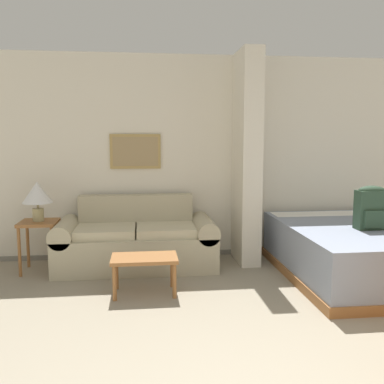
# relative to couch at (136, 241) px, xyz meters

# --- Properties ---
(wall_back) EXTENTS (6.69, 0.16, 2.60)m
(wall_back) POSITION_rel_couch_xyz_m (0.89, 0.48, 0.98)
(wall_back) COLOR silver
(wall_back) RESTS_ON ground_plane
(wall_partition_pillar) EXTENTS (0.24, 0.65, 2.60)m
(wall_partition_pillar) POSITION_rel_couch_xyz_m (1.37, 0.10, 0.99)
(wall_partition_pillar) COLOR silver
(wall_partition_pillar) RESTS_ON ground_plane
(couch) EXTENTS (1.91, 0.84, 0.84)m
(couch) POSITION_rel_couch_xyz_m (0.00, 0.00, 0.00)
(couch) COLOR #B7AD8E
(couch) RESTS_ON ground_plane
(coffee_table) EXTENTS (0.65, 0.40, 0.38)m
(coffee_table) POSITION_rel_couch_xyz_m (0.09, -0.93, 0.01)
(coffee_table) COLOR #996033
(coffee_table) RESTS_ON ground_plane
(side_table) EXTENTS (0.42, 0.42, 0.60)m
(side_table) POSITION_rel_couch_xyz_m (-1.12, -0.06, 0.17)
(side_table) COLOR #996033
(side_table) RESTS_ON ground_plane
(table_lamp) EXTENTS (0.34, 0.34, 0.46)m
(table_lamp) POSITION_rel_couch_xyz_m (-1.12, -0.06, 0.60)
(table_lamp) COLOR tan
(table_lamp) RESTS_ON side_table
(bed) EXTENTS (1.76, 2.10, 0.58)m
(bed) POSITION_rel_couch_xyz_m (2.54, -0.67, -0.02)
(bed) COLOR #996033
(bed) RESTS_ON ground_plane
(backpack) EXTENTS (0.31, 0.19, 0.47)m
(backpack) POSITION_rel_couch_xyz_m (2.50, -0.84, 0.51)
(backpack) COLOR #2D4733
(backpack) RESTS_ON bed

